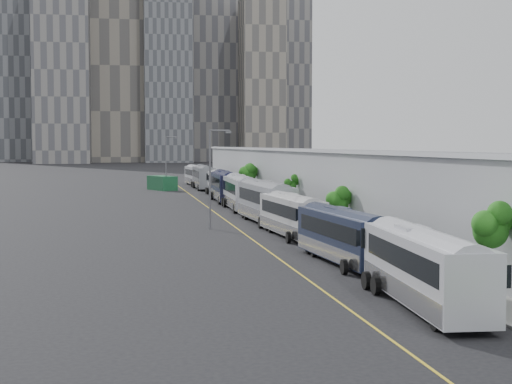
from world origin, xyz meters
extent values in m
plane|color=black|center=(0.00, 0.00, 0.00)|extent=(800.00, 800.00, 0.00)
cube|color=gray|center=(9.00, 55.00, 0.06)|extent=(10.00, 170.00, 0.12)
cube|color=gold|center=(-1.50, 55.00, 0.01)|extent=(0.12, 160.00, 0.02)
cube|color=gray|center=(13.00, 55.00, 3.40)|extent=(12.00, 160.00, 6.80)
cube|color=gray|center=(13.00, 55.00, 5.85)|extent=(12.45, 160.40, 2.57)
cube|color=gray|center=(7.10, 55.00, 7.00)|extent=(0.30, 160.00, 0.40)
cube|color=slate|center=(-35.00, 300.00, 47.50)|extent=(22.00, 22.00, 95.00)
cube|color=gray|center=(-12.00, 320.00, 60.00)|extent=(26.00, 24.00, 120.00)
cube|color=slate|center=(8.00, 310.00, 40.00)|extent=(20.00, 20.00, 80.00)
cube|color=slate|center=(28.00, 330.00, 52.50)|extent=(24.00, 24.00, 105.00)
cube|color=gray|center=(48.00, 305.00, 35.00)|extent=(18.00, 18.00, 70.00)
cube|color=slate|center=(-55.00, 340.00, 55.00)|extent=(28.00, 26.00, 110.00)
cube|color=slate|center=(65.00, 340.00, 45.00)|extent=(22.00, 22.00, 90.00)
cube|color=#B6B7C1|center=(2.08, 7.07, 1.86)|extent=(3.29, 12.69, 3.04)
cube|color=black|center=(2.08, 6.88, 2.41)|extent=(3.26, 11.19, 1.03)
cube|color=silver|center=(2.08, 7.07, 0.89)|extent=(3.32, 12.44, 0.97)
cube|color=#B6B7C1|center=(2.08, 8.52, 3.53)|extent=(1.39, 2.20, 0.29)
cube|color=#171E34|center=(2.19, 20.87, 1.77)|extent=(3.28, 12.12, 2.90)
cube|color=black|center=(2.19, 20.69, 2.30)|extent=(3.23, 10.69, 0.99)
cube|color=silver|center=(2.19, 20.87, 0.84)|extent=(3.30, 11.89, 0.93)
cube|color=#171E34|center=(2.19, 22.25, 3.36)|extent=(1.35, 2.11, 0.28)
cube|color=#BABABC|center=(2.05, 35.73, 1.78)|extent=(3.21, 12.17, 2.92)
cube|color=black|center=(2.05, 35.54, 2.31)|extent=(3.18, 10.74, 0.99)
cube|color=silver|center=(2.05, 35.73, 0.85)|extent=(3.24, 11.94, 0.93)
cube|color=#BABABC|center=(2.05, 37.12, 3.38)|extent=(1.34, 2.11, 0.28)
cube|color=gray|center=(2.00, 47.34, 2.05)|extent=(3.44, 13.97, 3.36)
cube|color=black|center=(2.00, 47.12, 2.66)|extent=(3.42, 12.31, 1.14)
cube|color=silver|center=(2.00, 47.34, 0.98)|extent=(3.47, 13.70, 1.07)
cube|color=gray|center=(2.00, 48.94, 3.89)|extent=(1.50, 2.41, 0.32)
cube|color=#AEB0B8|center=(1.91, 63.05, 2.05)|extent=(3.07, 13.91, 3.36)
cube|color=black|center=(1.91, 62.84, 2.65)|extent=(3.10, 12.25, 1.14)
cube|color=silver|center=(1.91, 63.05, 0.98)|extent=(3.11, 13.63, 1.07)
cube|color=#AEB0B8|center=(1.91, 64.65, 3.89)|extent=(1.44, 2.37, 0.32)
cube|color=#171833|center=(1.87, 76.39, 2.07)|extent=(3.10, 14.05, 3.39)
cube|color=black|center=(1.87, 76.18, 2.68)|extent=(3.13, 12.37, 1.15)
cube|color=silver|center=(1.87, 76.39, 0.99)|extent=(3.14, 13.77, 1.08)
cube|color=#171833|center=(1.87, 78.01, 3.93)|extent=(1.45, 2.40, 0.32)
cube|color=silver|center=(2.46, 88.96, 1.86)|extent=(3.29, 12.69, 3.04)
cube|color=black|center=(2.46, 88.77, 2.41)|extent=(3.25, 11.19, 1.03)
cube|color=silver|center=(2.46, 88.96, 0.89)|extent=(3.31, 12.44, 0.97)
cube|color=silver|center=(2.46, 90.41, 3.53)|extent=(1.39, 2.20, 0.29)
cube|color=slate|center=(2.04, 105.69, 2.05)|extent=(2.92, 13.88, 3.35)
cube|color=black|center=(2.04, 105.47, 2.65)|extent=(2.96, 12.21, 1.14)
cube|color=silver|center=(2.04, 105.69, 0.98)|extent=(2.96, 13.60, 1.07)
cube|color=slate|center=(2.04, 107.28, 3.89)|extent=(1.41, 2.36, 0.32)
cube|color=#B3B7BE|center=(1.97, 118.16, 1.90)|extent=(3.34, 12.96, 3.11)
cube|color=black|center=(1.97, 117.96, 2.46)|extent=(3.31, 11.43, 1.06)
cube|color=silver|center=(1.97, 118.16, 0.90)|extent=(3.37, 12.71, 0.99)
cube|color=#B3B7BE|center=(1.97, 119.64, 3.60)|extent=(1.41, 2.24, 0.30)
cylinder|color=black|center=(5.93, 8.12, 1.86)|extent=(0.18, 0.18, 3.72)
sphere|color=#266316|center=(5.93, 8.12, 3.67)|extent=(1.75, 1.75, 1.75)
cylinder|color=black|center=(5.92, 35.35, 1.48)|extent=(0.18, 0.18, 2.97)
sphere|color=#266316|center=(5.92, 35.35, 2.99)|extent=(1.77, 1.77, 1.77)
cylinder|color=black|center=(6.25, 55.01, 1.73)|extent=(0.18, 0.18, 3.47)
sphere|color=#266316|center=(6.25, 55.01, 3.34)|extent=(1.09, 1.09, 1.09)
cylinder|color=black|center=(5.65, 80.78, 1.82)|extent=(0.18, 0.18, 3.65)
sphere|color=#266316|center=(5.65, 80.78, 3.69)|extent=(2.30, 2.30, 2.30)
cylinder|color=#59595E|center=(-3.97, 42.53, 4.49)|extent=(0.18, 0.18, 8.97)
cylinder|color=#59595E|center=(-3.07, 42.53, 8.87)|extent=(1.80, 0.14, 0.14)
cube|color=#59595E|center=(-2.27, 42.53, 8.72)|extent=(0.50, 0.22, 0.18)
cylinder|color=#59595E|center=(-4.58, 101.73, 4.49)|extent=(0.18, 0.18, 8.97)
cylinder|color=#59595E|center=(-3.68, 101.73, 8.87)|extent=(1.80, 0.14, 0.14)
cube|color=#59595E|center=(-2.88, 101.73, 8.72)|extent=(0.50, 0.22, 0.18)
cube|color=#164A2B|center=(-5.10, 104.21, 1.19)|extent=(4.94, 6.67, 2.38)
imported|color=black|center=(-4.49, 130.55, 0.73)|extent=(2.73, 5.41, 1.47)
camera|label=1|loc=(-11.81, -27.39, 7.62)|focal=55.00mm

